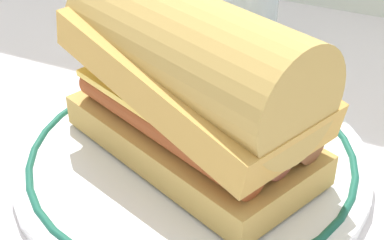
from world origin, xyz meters
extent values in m
plane|color=silver|center=(0.00, 0.00, 0.00)|extent=(1.50, 1.50, 0.00)
cylinder|color=white|center=(-0.01, 0.03, 0.01)|extent=(0.29, 0.29, 0.01)
torus|color=#195947|center=(-0.01, 0.03, 0.01)|extent=(0.26, 0.26, 0.01)
cube|color=tan|center=(-0.01, 0.03, 0.03)|extent=(0.23, 0.17, 0.03)
cylinder|color=#974622|center=(-0.03, 0.00, 0.05)|extent=(0.18, 0.09, 0.03)
cylinder|color=brown|center=(-0.01, 0.03, 0.05)|extent=(0.18, 0.09, 0.03)
cylinder|color=brown|center=(0.00, 0.05, 0.05)|extent=(0.18, 0.09, 0.03)
cube|color=#EFC64C|center=(-0.01, 0.03, 0.07)|extent=(0.19, 0.15, 0.01)
cube|color=tan|center=(-0.01, 0.03, 0.09)|extent=(0.23, 0.17, 0.06)
cylinder|color=tan|center=(-0.01, 0.03, 0.10)|extent=(0.22, 0.16, 0.09)
cylinder|color=gold|center=(-0.05, 0.25, 0.03)|extent=(0.05, 0.05, 0.05)
camera|label=1|loc=(0.15, -0.32, 0.30)|focal=54.93mm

